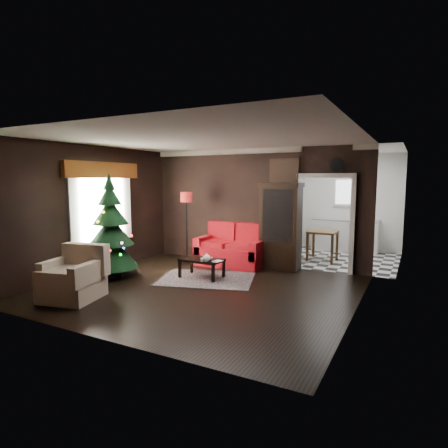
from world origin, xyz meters
The scene contains 26 objects.
floor centered at (0.00, 0.00, 0.00)m, with size 5.50×5.50×0.00m, color black.
ceiling centered at (0.00, 0.00, 2.80)m, with size 5.50×5.50×0.00m, color white.
wall_back centered at (0.00, 2.50, 1.40)m, with size 5.50×5.50×0.00m, color black.
wall_front centered at (0.00, -2.50, 1.40)m, with size 5.50×5.50×0.00m, color black.
wall_left centered at (-2.75, 0.00, 1.40)m, with size 5.50×5.50×0.00m, color black.
wall_right centered at (2.75, 0.00, 1.40)m, with size 5.50×5.50×0.00m, color black.
doorway centered at (1.70, 2.50, 1.05)m, with size 1.10×0.10×2.10m, color silver, non-canonical shape.
left_window centered at (-2.71, 0.20, 1.45)m, with size 0.05×1.60×1.40m, color white.
valance centered at (-2.63, 0.20, 2.27)m, with size 0.12×2.10×0.35m, color brown.
kitchen_floor centered at (1.70, 4.00, 0.00)m, with size 3.00×3.00×0.00m, color silver.
kitchen_window centered at (1.70, 5.45, 1.70)m, with size 0.70×0.06×0.70m, color white.
rug centered at (-0.29, 0.67, 0.01)m, with size 1.91×1.39×0.01m, color #49303B.
loveseat centered at (-0.40, 2.05, 0.50)m, with size 1.70×0.90×1.00m, color #9C130C, non-canonical shape.
curio_cabinet centered at (0.75, 2.27, 0.95)m, with size 0.90×0.45×1.90m, color black, non-canonical shape.
floor_lamp centered at (-1.55, 1.84, 0.83)m, with size 0.31×0.31×1.85m, color black, non-canonical shape.
christmas_tree centered at (-2.19, -0.07, 1.05)m, with size 1.13×1.13×2.15m, color black, non-canonical shape.
armchair centered at (-1.69, -1.54, 0.46)m, with size 0.91×0.91×0.93m, color tan, non-canonical shape.
coffee_table centered at (-0.44, 0.73, 0.21)m, with size 0.88×0.53×0.39m, color black, non-canonical shape.
teapot centered at (-0.19, 0.52, 0.49)m, with size 0.18×0.18×0.17m, color white, non-canonical shape.
cup_a centered at (-0.30, 0.52, 0.44)m, with size 0.08×0.08×0.07m, color white.
cup_b centered at (-0.23, 0.62, 0.44)m, with size 0.07×0.07×0.06m, color white.
book centered at (-0.09, 0.66, 0.51)m, with size 0.15×0.02×0.21m, color tan.
wall_clock centered at (1.95, 2.45, 2.38)m, with size 0.32×0.32×0.06m, color white.
painting centered at (0.75, 2.46, 2.25)m, with size 0.62×0.05×0.52m, color olive.
kitchen_counter centered at (1.70, 5.20, 0.45)m, with size 1.80×0.60×0.90m, color silver.
kitchen_table centered at (1.40, 3.70, 0.38)m, with size 0.70×0.70×0.75m, color brown, non-canonical shape.
Camera 1 is at (3.55, -5.86, 2.06)m, focal length 29.89 mm.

